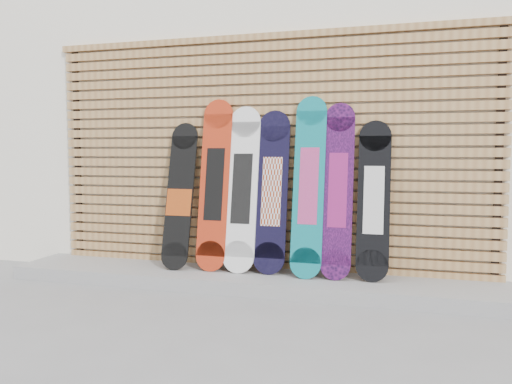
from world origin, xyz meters
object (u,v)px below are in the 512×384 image
(snowboard_3, at_px, (272,191))
(snowboard_4, at_px, (309,186))
(snowboard_2, at_px, (242,189))
(snowboard_6, at_px, (374,200))
(snowboard_1, at_px, (215,184))
(snowboard_5, at_px, (338,190))
(snowboard_0, at_px, (180,196))

(snowboard_3, height_order, snowboard_4, snowboard_4)
(snowboard_2, xyz_separation_m, snowboard_6, (1.18, 0.00, -0.08))
(snowboard_1, relative_size, snowboard_5, 1.04)
(snowboard_1, height_order, snowboard_4, snowboard_4)
(snowboard_1, relative_size, snowboard_2, 1.05)
(snowboard_0, height_order, snowboard_6, snowboard_0)
(snowboard_0, relative_size, snowboard_3, 0.93)
(snowboard_4, bearing_deg, snowboard_0, -179.68)
(snowboard_2, bearing_deg, snowboard_6, 0.19)
(snowboard_2, bearing_deg, snowboard_5, -0.41)
(snowboard_3, height_order, snowboard_6, snowboard_3)
(snowboard_6, bearing_deg, snowboard_4, -177.74)
(snowboard_0, bearing_deg, snowboard_3, 2.49)
(snowboard_2, distance_m, snowboard_5, 0.87)
(snowboard_0, distance_m, snowboard_3, 0.89)
(snowboard_1, height_order, snowboard_5, snowboard_1)
(snowboard_3, bearing_deg, snowboard_1, -178.49)
(snowboard_2, bearing_deg, snowboard_4, -1.67)
(snowboard_1, bearing_deg, snowboard_2, 0.16)
(snowboard_3, distance_m, snowboard_6, 0.90)
(snowboard_6, bearing_deg, snowboard_5, -178.09)
(snowboard_1, bearing_deg, snowboard_6, 0.19)
(snowboard_0, height_order, snowboard_2, snowboard_2)
(snowboard_2, relative_size, snowboard_4, 0.95)
(snowboard_0, height_order, snowboard_1, snowboard_1)
(snowboard_1, xyz_separation_m, snowboard_5, (1.14, -0.01, -0.03))
(snowboard_4, distance_m, snowboard_6, 0.57)
(snowboard_0, xyz_separation_m, snowboard_3, (0.88, 0.04, 0.06))
(snowboard_1, distance_m, snowboard_3, 0.55)
(snowboard_2, distance_m, snowboard_4, 0.62)
(snowboard_5, distance_m, snowboard_6, 0.31)
(snowboard_5, bearing_deg, snowboard_1, 179.73)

